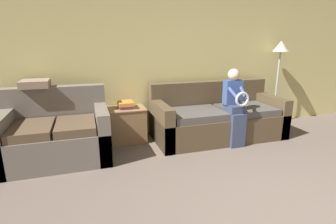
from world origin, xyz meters
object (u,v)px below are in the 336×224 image
couch_main (217,118)px  child_left_seated (235,104)px  floor_lamp (280,56)px  couch_side (57,135)px  throw_pillow (35,84)px  book_stack (125,105)px  side_shelf (127,124)px

couch_main → child_left_seated: child_left_seated is taller
couch_main → floor_lamp: 1.73m
couch_side → floor_lamp: (3.89, 0.39, 0.97)m
child_left_seated → couch_side: bearing=173.7°
floor_lamp → throw_pillow: bearing=-179.3°
couch_side → child_left_seated: bearing=-6.3°
couch_main → floor_lamp: bearing=11.2°
child_left_seated → book_stack: bearing=157.9°
throw_pillow → floor_lamp: bearing=0.7°
side_shelf → floor_lamp: floor_lamp is taller
couch_side → floor_lamp: 4.03m
child_left_seated → floor_lamp: (1.31, 0.67, 0.65)m
child_left_seated → floor_lamp: bearing=27.2°
couch_side → book_stack: (1.01, 0.36, 0.28)m
couch_main → couch_side: bearing=-177.4°
couch_side → throw_pillow: bearing=125.5°
child_left_seated → book_stack: child_left_seated is taller
couch_main → book_stack: (-1.50, 0.24, 0.29)m
floor_lamp → throw_pillow: size_ratio=4.27×
couch_main → couch_side: 2.51m
book_stack → couch_side: bearing=-160.5°
couch_side → floor_lamp: size_ratio=0.87×
couch_main → book_stack: 1.54m
child_left_seated → side_shelf: (-1.57, 0.64, -0.37)m
floor_lamp → side_shelf: bearing=-179.4°
couch_main → side_shelf: (-1.49, 0.25, -0.03)m
throw_pillow → couch_side: bearing=-54.5°
couch_main → throw_pillow: throw_pillow is taller
book_stack → couch_main: bearing=-9.3°
floor_lamp → child_left_seated: bearing=-152.8°
couch_main → side_shelf: couch_main is taller
side_shelf → throw_pillow: throw_pillow is taller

